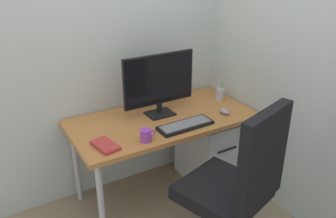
{
  "coord_description": "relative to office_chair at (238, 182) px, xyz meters",
  "views": [
    {
      "loc": [
        -1.21,
        -2.14,
        1.9
      ],
      "look_at": [
        0.0,
        -0.07,
        0.81
      ],
      "focal_mm": 38.0,
      "sensor_mm": 36.0,
      "label": 1
    }
  ],
  "objects": [
    {
      "name": "notebook",
      "position": [
        -0.64,
        0.59,
        0.15
      ],
      "size": [
        0.15,
        0.22,
        0.03
      ],
      "primitive_type": "cube",
      "rotation": [
        0.0,
        0.0,
        0.19
      ],
      "color": "#B23333",
      "rests_on": "desk"
    },
    {
      "name": "wall_side_right",
      "position": [
        0.65,
        0.53,
        0.83
      ],
      "size": [
        0.04,
        2.44,
        2.8
      ],
      "primitive_type": "cube",
      "color": "#B7C1BC",
      "rests_on": "ground_plane"
    },
    {
      "name": "wall_back",
      "position": [
        -0.09,
        1.16,
        0.83
      ],
      "size": [
        3.16,
        0.04,
        2.8
      ],
      "primitive_type": "cube",
      "color": "#B7C1BC",
      "rests_on": "ground_plane"
    },
    {
      "name": "mouse",
      "position": [
        0.36,
        0.61,
        0.16
      ],
      "size": [
        0.07,
        0.11,
        0.04
      ],
      "primitive_type": "ellipsoid",
      "rotation": [
        0.0,
        0.0,
        -0.04
      ],
      "color": "gray",
      "rests_on": "desk"
    },
    {
      "name": "pen_holder",
      "position": [
        0.5,
        0.84,
        0.19
      ],
      "size": [
        0.07,
        0.07,
        0.18
      ],
      "color": "#B2B5BA",
      "rests_on": "desk"
    },
    {
      "name": "ground_plane",
      "position": [
        -0.09,
        0.78,
        -0.57
      ],
      "size": [
        8.0,
        8.0,
        0.0
      ],
      "primitive_type": "plane",
      "color": "gray"
    },
    {
      "name": "coffee_mug",
      "position": [
        -0.37,
        0.53,
        0.18
      ],
      "size": [
        0.11,
        0.08,
        0.09
      ],
      "color": "purple",
      "rests_on": "desk"
    },
    {
      "name": "filing_cabinet",
      "position": [
        0.36,
        0.79,
        -0.27
      ],
      "size": [
        0.37,
        0.52,
        0.59
      ],
      "color": "silver",
      "rests_on": "ground_plane"
    },
    {
      "name": "office_chair",
      "position": [
        0.0,
        0.0,
        0.0
      ],
      "size": [
        0.63,
        0.65,
        1.1
      ],
      "color": "black",
      "rests_on": "ground_plane"
    },
    {
      "name": "keyboard",
      "position": [
        -0.03,
        0.57,
        0.15
      ],
      "size": [
        0.42,
        0.16,
        0.03
      ],
      "color": "black",
      "rests_on": "desk"
    },
    {
      "name": "desk",
      "position": [
        -0.09,
        0.78,
        0.08
      ],
      "size": [
        1.42,
        0.7,
        0.71
      ],
      "color": "#B27038",
      "rests_on": "ground_plane"
    },
    {
      "name": "monitor",
      "position": [
        -0.08,
        0.86,
        0.41
      ],
      "size": [
        0.58,
        0.17,
        0.48
      ],
      "color": "black",
      "rests_on": "desk"
    }
  ]
}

